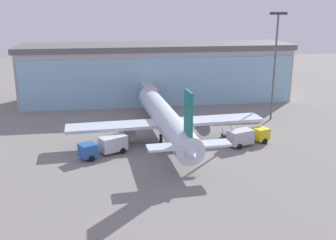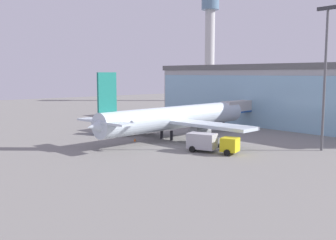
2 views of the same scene
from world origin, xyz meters
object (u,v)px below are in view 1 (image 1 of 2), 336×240
Objects in this scene: safety_cone_wingtip at (238,133)px; baggage_cart at (230,133)px; catering_truck at (105,146)px; apron_light_mast at (275,58)px; fuel_truck at (247,136)px; airplane at (165,119)px; jet_bridge at (148,91)px; safety_cone_nose at (160,154)px.

baggage_cart is at bearing -166.94° from safety_cone_wingtip.
apron_light_mast is at bearing 175.53° from catering_truck.
catering_truck is at bearing -18.19° from baggage_cart.
fuel_truck is (22.45, 2.15, 0.00)m from catering_truck.
airplane reaches higher than baggage_cart.
jet_bridge is 20.43× the size of safety_cone_wingtip.
apron_light_mast is 2.77× the size of catering_truck.
airplane is (-21.76, -9.59, -8.49)m from apron_light_mast.
fuel_truck is 13.79× the size of safety_cone_wingtip.
safety_cone_wingtip is (-0.01, 5.02, -1.19)m from fuel_truck.
safety_cone_wingtip is (12.76, 0.95, -3.23)m from airplane.
airplane reaches higher than safety_cone_nose.
baggage_cart reaches higher than safety_cone_wingtip.
catering_truck reaches higher than safety_cone_nose.
baggage_cart is 14.97m from safety_cone_nose.
jet_bridge reaches higher than fuel_truck.
catering_truck is 13.43× the size of safety_cone_wingtip.
jet_bridge is at bearing 99.39° from fuel_truck.
apron_light_mast reaches higher than baggage_cart.
safety_cone_nose is 16.53m from safety_cone_wingtip.
airplane is 66.06× the size of safety_cone_nose.
baggage_cart is at bearing -139.63° from apron_light_mast.
jet_bridge is at bearing -91.51° from baggage_cart.
jet_bridge is at bearing -138.14° from catering_truck.
apron_light_mast is 36.73m from catering_truck.
fuel_truck is at bearing -154.75° from jet_bridge.
safety_cone_nose is at bearing 161.31° from airplane.
fuel_truck is at bearing -123.37° from apron_light_mast.
jet_bridge is 20.43× the size of safety_cone_nose.
baggage_cart is (11.17, 0.59, -3.00)m from airplane.
jet_bridge is at bearing 128.43° from safety_cone_wingtip.
baggage_cart is at bearing 166.90° from catering_truck.
catering_truck is at bearing -162.29° from safety_cone_wingtip.
airplane is (1.87, -19.38, -0.69)m from jet_bridge.
apron_light_mast is at bearing -119.23° from jet_bridge.
jet_bridge is 23.17m from baggage_cart.
catering_truck is at bearing -153.32° from apron_light_mast.
apron_light_mast reaches higher than jet_bridge.
apron_light_mast is 19.45m from fuel_truck.
safety_cone_nose is at bearing 141.60° from catering_truck.
catering_truck is 13.43× the size of safety_cone_nose.
safety_cone_nose is at bearing -4.74° from baggage_cart.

